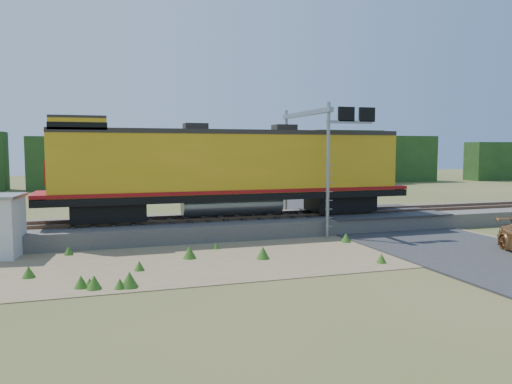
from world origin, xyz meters
name	(u,v)px	position (x,y,z in m)	size (l,w,h in m)	color
ground	(299,255)	(0.00, 0.00, 0.00)	(140.00, 140.00, 0.00)	#475123
ballast	(255,224)	(0.00, 6.00, 0.40)	(70.00, 5.00, 0.80)	slate
rails	(255,215)	(0.00, 6.00, 0.88)	(70.00, 1.54, 0.16)	brown
dirt_shoulder	(250,255)	(-2.00, 0.50, 0.01)	(26.00, 8.00, 0.03)	#8C7754
road	(430,240)	(7.00, 0.74, 0.09)	(7.00, 66.00, 0.86)	#38383A
tree_line_north	(169,160)	(0.00, 38.00, 3.07)	(130.00, 3.00, 6.50)	#1E3E16
weed_clumps	(217,260)	(-3.50, 0.10, 0.00)	(15.00, 6.20, 0.56)	#36661D
locomotive	(227,168)	(-1.51, 6.00, 3.39)	(19.06, 2.91, 4.92)	black
signal_gantry	(316,137)	(3.17, 5.35, 5.02)	(2.64, 6.20, 6.65)	gray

